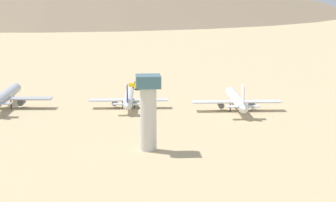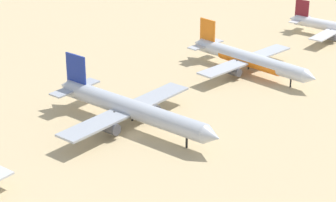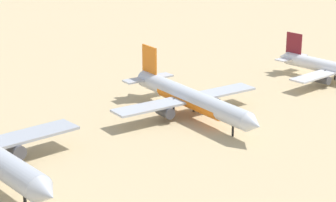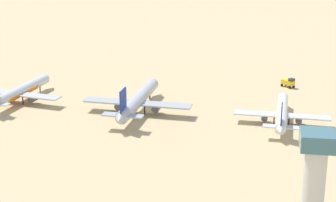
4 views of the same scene
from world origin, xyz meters
TOP-DOWN VIEW (x-y plane):
  - ground_plane at (0.00, 0.00)m, footprint 1800.00×1800.00m
  - parked_jet_2 at (-2.43, 2.38)m, footprint 46.09×37.48m
  - parked_jet_3 at (2.32, 47.02)m, footprint 40.75×33.36m

SIDE VIEW (x-z plane):
  - ground_plane at x=0.00m, z-range 0.00..0.00m
  - parked_jet_3 at x=2.32m, z-range -1.97..9.83m
  - parked_jet_2 at x=-2.43m, z-range -2.17..11.12m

